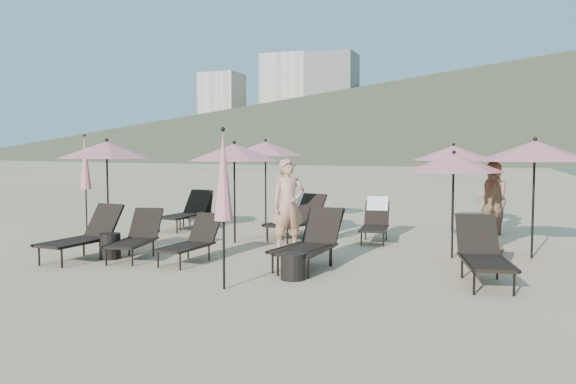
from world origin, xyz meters
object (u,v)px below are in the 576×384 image
at_px(umbrella_open_3, 266,149).
at_px(umbrella_open_0, 107,150).
at_px(lounger_6, 186,211).
at_px(umbrella_closed_1, 85,164).
at_px(umbrella_closed_0, 223,177).
at_px(lounger_4, 310,241).
at_px(lounger_8, 298,218).
at_px(umbrella_open_1, 234,153).
at_px(lounger_10, 376,220).
at_px(umbrella_open_2, 454,163).
at_px(lounger_9, 295,216).
at_px(side_table_1, 293,266).
at_px(beachgoer_b, 493,199).
at_px(lounger_2, 192,241).
at_px(side_table_0, 110,246).
at_px(umbrella_open_5, 535,151).
at_px(lounger_7, 197,211).
at_px(lounger_3, 312,242).
at_px(beachgoer_c, 493,207).
at_px(lounger_1, 136,236).
at_px(lounger_0, 84,235).
at_px(lounger_5, 483,253).
at_px(beachgoer_a, 288,205).

bearing_deg(umbrella_open_3, umbrella_open_0, -122.80).
relative_size(lounger_6, umbrella_closed_1, 0.71).
relative_size(umbrella_open_3, umbrella_closed_0, 1.01).
xyz_separation_m(lounger_4, umbrella_open_3, (-3.03, 5.17, 1.67)).
relative_size(lounger_8, umbrella_open_1, 0.82).
bearing_deg(lounger_10, umbrella_open_2, -48.82).
height_order(umbrella_closed_0, umbrella_closed_1, umbrella_closed_1).
distance_m(lounger_9, umbrella_closed_0, 5.75).
xyz_separation_m(umbrella_open_1, side_table_1, (2.50, -3.00, -1.82)).
relative_size(umbrella_open_1, beachgoer_b, 1.29).
height_order(lounger_6, umbrella_open_3, umbrella_open_3).
bearing_deg(lounger_8, umbrella_open_3, 143.17).
relative_size(lounger_2, umbrella_open_3, 0.63).
bearing_deg(side_table_0, umbrella_open_3, 82.19).
bearing_deg(beachgoer_b, umbrella_open_5, 5.43).
distance_m(lounger_7, lounger_10, 5.07).
height_order(lounger_3, umbrella_open_0, umbrella_open_0).
bearing_deg(beachgoer_c, lounger_1, 120.01).
bearing_deg(beachgoer_b, umbrella_open_2, -19.00).
bearing_deg(umbrella_open_2, lounger_6, 165.38).
bearing_deg(lounger_6, umbrella_closed_0, -51.33).
bearing_deg(lounger_9, lounger_0, -105.51).
bearing_deg(umbrella_open_3, side_table_1, -63.53).
distance_m(lounger_0, lounger_2, 2.12).
bearing_deg(lounger_0, umbrella_open_2, 24.94).
distance_m(lounger_6, lounger_9, 3.09).
xyz_separation_m(lounger_5, lounger_9, (-4.47, 3.75, 0.01)).
xyz_separation_m(umbrella_closed_1, beachgoer_a, (6.09, -1.17, -0.79)).
xyz_separation_m(lounger_2, umbrella_closed_1, (-4.79, 2.80, 1.35)).
bearing_deg(lounger_2, lounger_4, 12.80).
relative_size(umbrella_open_0, umbrella_open_3, 0.98).
xyz_separation_m(lounger_5, beachgoer_c, (0.10, 2.79, 0.47)).
relative_size(lounger_6, beachgoer_a, 0.94).
height_order(lounger_5, umbrella_closed_0, umbrella_closed_0).
bearing_deg(lounger_7, lounger_0, -103.29).
relative_size(lounger_7, umbrella_open_1, 0.78).
height_order(umbrella_open_1, side_table_1, umbrella_open_1).
distance_m(lounger_7, umbrella_open_2, 7.35).
distance_m(lounger_2, lounger_9, 3.95).
relative_size(lounger_3, lounger_4, 0.97).
bearing_deg(side_table_0, umbrella_open_1, 61.61).
xyz_separation_m(lounger_4, umbrella_open_2, (2.31, 1.74, 1.36)).
bearing_deg(umbrella_open_1, umbrella_open_3, 100.53).
bearing_deg(lounger_2, lounger_10, 57.96).
distance_m(umbrella_open_3, side_table_1, 7.21).
distance_m(lounger_4, beachgoer_a, 1.63).
relative_size(umbrella_open_5, side_table_1, 5.53).
bearing_deg(lounger_10, beachgoer_a, -130.20).
relative_size(lounger_7, beachgoer_b, 1.00).
bearing_deg(umbrella_open_5, lounger_1, -159.55).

